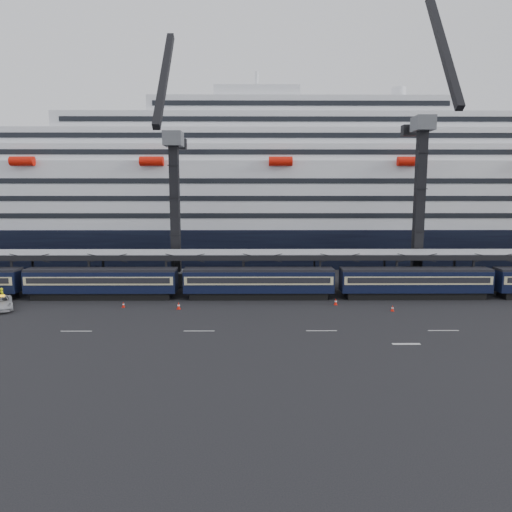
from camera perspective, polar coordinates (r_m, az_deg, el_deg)
The scene contains 13 objects.
ground at distance 49.82m, azimuth 9.80°, elevation -7.84°, with size 260.00×260.00×0.00m, color black.
lane_markings at distance 47.16m, azimuth 20.87°, elevation -9.14°, with size 111.00×4.27×0.02m.
train at distance 58.43m, azimuth 3.63°, elevation -3.19°, with size 133.05×3.00×4.05m.
canopy at distance 62.35m, azimuth 7.67°, elevation 0.29°, with size 130.00×6.25×5.53m.
cruise_ship at distance 93.51m, azimuth 4.36°, elevation 7.19°, with size 214.09×28.84×34.00m.
crane_dark_near at distance 66.78m, azimuth -10.16°, elevation 6.48°, with size 4.50×17.75×35.08m.
crane_dark_mid at distance 68.99m, azimuth 19.91°, elevation 7.37°, with size 4.50×18.24×39.64m.
pickup_truck at distance 60.78m, azimuth -29.37°, elevation -5.14°, with size 2.59×5.61×1.56m, color #AEB0B5.
worker at distance 63.96m, azimuth -29.14°, elevation -4.34°, with size 0.71×0.46×1.94m, color #E8EE0C.
traffic_cone_b at distance 56.36m, azimuth -16.25°, elevation -5.84°, with size 0.35×0.35×0.70m.
traffic_cone_c at distance 54.06m, azimuth -9.65°, elevation -6.13°, with size 0.42×0.42×0.84m.
traffic_cone_d at distance 54.71m, azimuth 16.69°, elevation -6.26°, with size 0.36×0.36×0.72m.
traffic_cone_e at distance 56.13m, azimuth 9.93°, elevation -5.64°, with size 0.40×0.40×0.81m.
Camera 1 is at (-8.68, -47.21, 13.36)m, focal length 32.00 mm.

